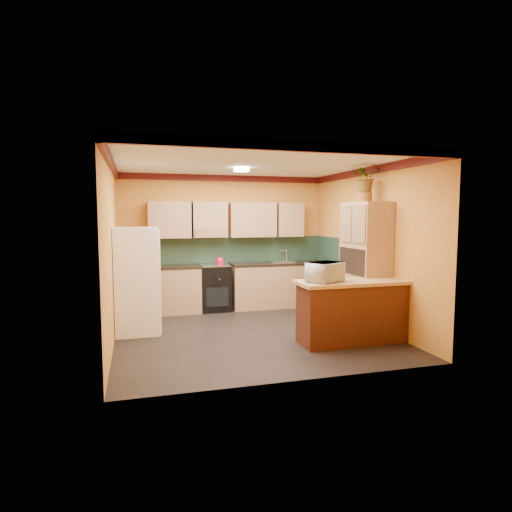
% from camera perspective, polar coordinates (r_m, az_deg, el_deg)
% --- Properties ---
extents(room_shell, '(4.24, 4.24, 2.72)m').
position_cam_1_polar(room_shell, '(7.04, -1.15, 7.07)').
color(room_shell, black).
rests_on(room_shell, ground).
extents(base_cabinets_back, '(3.65, 0.60, 0.88)m').
position_cam_1_polar(base_cabinets_back, '(8.71, -1.47, -4.15)').
color(base_cabinets_back, tan).
rests_on(base_cabinets_back, ground).
extents(countertop_back, '(3.65, 0.62, 0.04)m').
position_cam_1_polar(countertop_back, '(8.64, -1.47, -1.14)').
color(countertop_back, black).
rests_on(countertop_back, base_cabinets_back).
extents(stove, '(0.58, 0.58, 0.91)m').
position_cam_1_polar(stove, '(8.58, -5.53, -4.22)').
color(stove, black).
rests_on(stove, ground).
extents(kettle, '(0.20, 0.20, 0.18)m').
position_cam_1_polar(kettle, '(8.47, -4.84, -0.61)').
color(kettle, '#B60C29').
rests_on(kettle, stove).
extents(sink, '(0.48, 0.40, 0.03)m').
position_cam_1_polar(sink, '(8.86, 3.39, -0.76)').
color(sink, silver).
rests_on(sink, countertop_back).
extents(base_cabinets_right, '(0.60, 0.80, 0.88)m').
position_cam_1_polar(base_cabinets_right, '(8.36, 9.69, -4.62)').
color(base_cabinets_right, tan).
rests_on(base_cabinets_right, ground).
extents(countertop_right, '(0.62, 0.80, 0.04)m').
position_cam_1_polar(countertop_right, '(8.29, 9.74, -1.49)').
color(countertop_right, black).
rests_on(countertop_right, base_cabinets_right).
extents(fridge, '(0.68, 0.66, 1.70)m').
position_cam_1_polar(fridge, '(7.08, -15.58, -3.18)').
color(fridge, white).
rests_on(fridge, ground).
extents(pantry, '(0.48, 0.90, 2.10)m').
position_cam_1_polar(pantry, '(7.22, 14.32, -1.40)').
color(pantry, tan).
rests_on(pantry, ground).
extents(fern_pot, '(0.22, 0.22, 0.16)m').
position_cam_1_polar(fern_pot, '(7.22, 14.33, 7.59)').
color(fern_pot, brown).
rests_on(fern_pot, pantry).
extents(fern, '(0.47, 0.41, 0.49)m').
position_cam_1_polar(fern, '(7.24, 14.39, 10.15)').
color(fern, tan).
rests_on(fern, fern_pot).
extents(breakfast_bar, '(1.80, 0.55, 0.88)m').
position_cam_1_polar(breakfast_bar, '(6.61, 13.57, -7.36)').
color(breakfast_bar, '#532113').
rests_on(breakfast_bar, ground).
extents(bar_top, '(1.90, 0.65, 0.05)m').
position_cam_1_polar(bar_top, '(6.52, 13.66, -3.37)').
color(bar_top, tan).
rests_on(bar_top, breakfast_bar).
extents(microwave, '(0.62, 0.56, 0.28)m').
position_cam_1_polar(microwave, '(6.25, 9.21, -2.12)').
color(microwave, white).
rests_on(microwave, bar_top).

